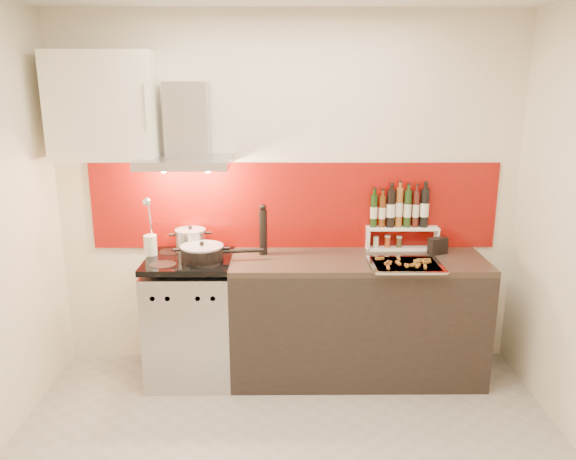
{
  "coord_description": "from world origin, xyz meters",
  "views": [
    {
      "loc": [
        -0.03,
        -2.67,
        2.11
      ],
      "look_at": [
        0.0,
        0.95,
        1.15
      ],
      "focal_mm": 35.0,
      "sensor_mm": 36.0,
      "label": 1
    }
  ],
  "objects_px": {
    "stock_pot": "(191,240)",
    "saute_pan": "(203,253)",
    "range_stove": "(191,319)",
    "baking_tray": "(406,265)",
    "pepper_mill": "(263,230)",
    "counter": "(357,318)"
  },
  "relations": [
    {
      "from": "stock_pot",
      "to": "baking_tray",
      "type": "relative_size",
      "value": 0.46
    },
    {
      "from": "saute_pan",
      "to": "baking_tray",
      "type": "distance_m",
      "value": 1.39
    },
    {
      "from": "saute_pan",
      "to": "pepper_mill",
      "type": "height_order",
      "value": "pepper_mill"
    },
    {
      "from": "baking_tray",
      "to": "range_stove",
      "type": "bearing_deg",
      "value": 173.03
    },
    {
      "from": "stock_pot",
      "to": "pepper_mill",
      "type": "distance_m",
      "value": 0.54
    },
    {
      "from": "saute_pan",
      "to": "baking_tray",
      "type": "bearing_deg",
      "value": -5.63
    },
    {
      "from": "stock_pot",
      "to": "pepper_mill",
      "type": "height_order",
      "value": "pepper_mill"
    },
    {
      "from": "saute_pan",
      "to": "pepper_mill",
      "type": "distance_m",
      "value": 0.46
    },
    {
      "from": "saute_pan",
      "to": "pepper_mill",
      "type": "relative_size",
      "value": 1.54
    },
    {
      "from": "counter",
      "to": "range_stove",
      "type": "bearing_deg",
      "value": -179.77
    },
    {
      "from": "range_stove",
      "to": "pepper_mill",
      "type": "xyz_separation_m",
      "value": [
        0.52,
        0.11,
        0.64
      ]
    },
    {
      "from": "stock_pot",
      "to": "saute_pan",
      "type": "xyz_separation_m",
      "value": [
        0.12,
        -0.22,
        -0.03
      ]
    },
    {
      "from": "counter",
      "to": "saute_pan",
      "type": "xyz_separation_m",
      "value": [
        -1.09,
        -0.05,
        0.51
      ]
    },
    {
      "from": "stock_pot",
      "to": "saute_pan",
      "type": "height_order",
      "value": "stock_pot"
    },
    {
      "from": "range_stove",
      "to": "saute_pan",
      "type": "bearing_deg",
      "value": -22.74
    },
    {
      "from": "range_stove",
      "to": "saute_pan",
      "type": "distance_m",
      "value": 0.54
    },
    {
      "from": "stock_pot",
      "to": "saute_pan",
      "type": "distance_m",
      "value": 0.25
    },
    {
      "from": "range_stove",
      "to": "counter",
      "type": "xyz_separation_m",
      "value": [
        1.2,
        0.0,
        0.01
      ]
    },
    {
      "from": "range_stove",
      "to": "saute_pan",
      "type": "relative_size",
      "value": 1.58
    },
    {
      "from": "counter",
      "to": "saute_pan",
      "type": "relative_size",
      "value": 3.13
    },
    {
      "from": "saute_pan",
      "to": "counter",
      "type": "bearing_deg",
      "value": 2.7
    },
    {
      "from": "range_stove",
      "to": "baking_tray",
      "type": "bearing_deg",
      "value": -6.97
    }
  ]
}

